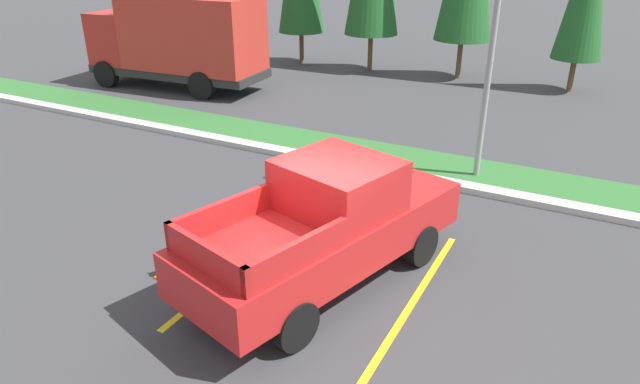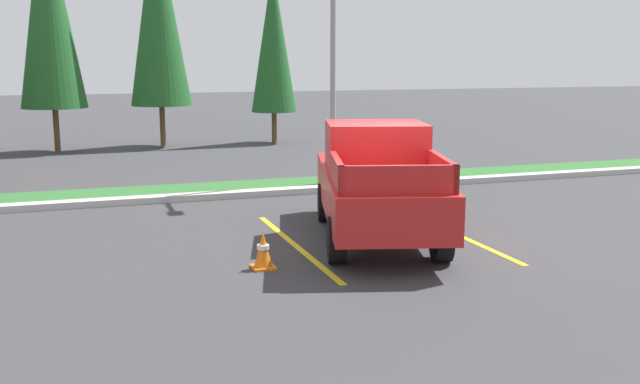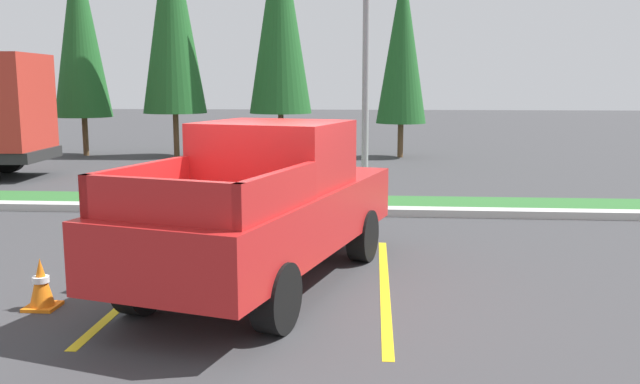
% 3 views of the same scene
% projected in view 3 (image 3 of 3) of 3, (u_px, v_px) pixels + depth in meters
% --- Properties ---
extents(ground_plane, '(120.00, 120.00, 0.00)m').
position_uv_depth(ground_plane, '(264.00, 288.00, 8.59)').
color(ground_plane, '#38383A').
extents(parking_line_near, '(0.12, 4.80, 0.01)m').
position_uv_depth(parking_line_near, '(151.00, 280.00, 8.92)').
color(parking_line_near, yellow).
rests_on(parking_line_near, ground).
extents(parking_line_far, '(0.12, 4.80, 0.01)m').
position_uv_depth(parking_line_far, '(385.00, 286.00, 8.67)').
color(parking_line_far, yellow).
rests_on(parking_line_far, ground).
extents(curb_strip, '(56.00, 0.40, 0.15)m').
position_uv_depth(curb_strip, '(304.00, 210.00, 13.49)').
color(curb_strip, '#B2B2AD').
rests_on(curb_strip, ground).
extents(grass_median, '(56.00, 1.80, 0.06)m').
position_uv_depth(grass_median, '(310.00, 203.00, 14.58)').
color(grass_median, '#2D662D').
rests_on(grass_median, ground).
extents(pickup_truck_main, '(3.25, 5.54, 2.10)m').
position_uv_depth(pickup_truck_main, '(267.00, 205.00, 8.68)').
color(pickup_truck_main, black).
rests_on(pickup_truck_main, ground).
extents(street_light, '(0.24, 1.49, 6.17)m').
position_uv_depth(street_light, '(366.00, 32.00, 13.55)').
color(street_light, gray).
rests_on(street_light, ground).
extents(cypress_tree_leftmost, '(2.02, 2.02, 7.78)m').
position_uv_depth(cypress_tree_leftmost, '(79.00, 27.00, 23.77)').
color(cypress_tree_leftmost, brown).
rests_on(cypress_tree_leftmost, ground).
extents(cypress_tree_left_inner, '(2.24, 2.24, 8.63)m').
position_uv_depth(cypress_tree_left_inner, '(172.00, 11.00, 23.43)').
color(cypress_tree_left_inner, brown).
rests_on(cypress_tree_left_inner, ground).
extents(cypress_tree_center, '(2.23, 2.23, 8.57)m').
position_uv_depth(cypress_tree_center, '(280.00, 13.00, 23.57)').
color(cypress_tree_center, brown).
rests_on(cypress_tree_center, ground).
extents(cypress_tree_right_inner, '(1.75, 1.75, 6.74)m').
position_uv_depth(cypress_tree_right_inner, '(402.00, 44.00, 23.27)').
color(cypress_tree_right_inner, brown).
rests_on(cypress_tree_right_inner, ground).
extents(traffic_cone, '(0.36, 0.36, 0.60)m').
position_uv_depth(traffic_cone, '(41.00, 284.00, 7.78)').
color(traffic_cone, orange).
rests_on(traffic_cone, ground).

